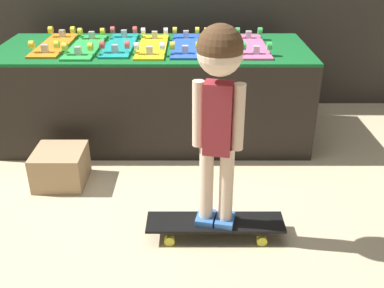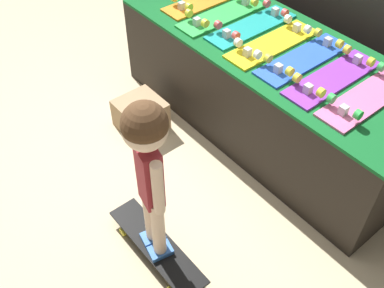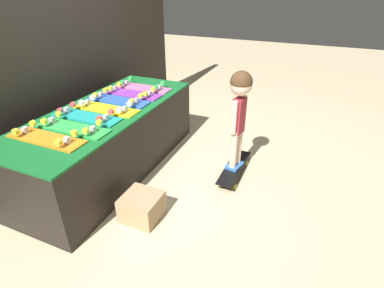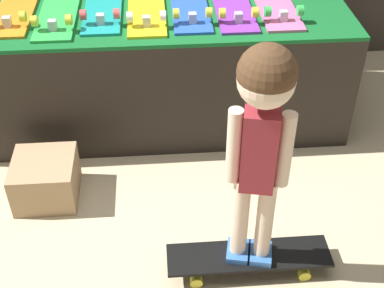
% 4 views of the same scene
% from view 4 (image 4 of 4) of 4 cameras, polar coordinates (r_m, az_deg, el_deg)
% --- Properties ---
extents(ground_plane, '(16.00, 16.00, 0.00)m').
position_cam_4_polar(ground_plane, '(2.81, -4.02, -3.69)').
color(ground_plane, beige).
extents(display_rack, '(2.17, 0.84, 0.67)m').
position_cam_4_polar(display_rack, '(3.12, -4.54, 8.54)').
color(display_rack, black).
rests_on(display_rack, ground_plane).
extents(skateboard_orange_on_rack, '(0.20, 0.67, 0.09)m').
position_cam_4_polar(skateboard_orange_on_rack, '(3.07, -18.28, 13.66)').
color(skateboard_orange_on_rack, orange).
rests_on(skateboard_orange_on_rack, display_rack).
extents(skateboard_green_on_rack, '(0.20, 0.67, 0.09)m').
position_cam_4_polar(skateboard_green_on_rack, '(2.97, -14.05, 13.65)').
color(skateboard_green_on_rack, green).
rests_on(skateboard_green_on_rack, display_rack).
extents(skateboard_teal_on_rack, '(0.20, 0.67, 0.09)m').
position_cam_4_polar(skateboard_teal_on_rack, '(2.99, -9.45, 14.42)').
color(skateboard_teal_on_rack, teal).
rests_on(skateboard_teal_on_rack, display_rack).
extents(skateboard_yellow_on_rack, '(0.20, 0.67, 0.09)m').
position_cam_4_polar(skateboard_yellow_on_rack, '(2.94, -4.89, 14.36)').
color(skateboard_yellow_on_rack, yellow).
rests_on(skateboard_yellow_on_rack, display_rack).
extents(skateboard_blue_on_rack, '(0.20, 0.67, 0.09)m').
position_cam_4_polar(skateboard_blue_on_rack, '(2.97, -0.29, 14.71)').
color(skateboard_blue_on_rack, blue).
rests_on(skateboard_blue_on_rack, display_rack).
extents(skateboard_purple_on_rack, '(0.20, 0.67, 0.09)m').
position_cam_4_polar(skateboard_purple_on_rack, '(2.98, 4.31, 14.70)').
color(skateboard_purple_on_rack, purple).
rests_on(skateboard_purple_on_rack, display_rack).
extents(skateboard_pink_on_rack, '(0.20, 0.67, 0.09)m').
position_cam_4_polar(skateboard_pink_on_rack, '(3.02, 8.78, 14.74)').
color(skateboard_pink_on_rack, pink).
rests_on(skateboard_pink_on_rack, display_rack).
extents(skateboard_on_floor, '(0.70, 0.18, 0.09)m').
position_cam_4_polar(skateboard_on_floor, '(2.36, 6.05, -11.92)').
color(skateboard_on_floor, black).
rests_on(skateboard_on_floor, ground_plane).
extents(child, '(0.24, 0.20, 0.99)m').
position_cam_4_polar(child, '(1.87, 7.48, 2.27)').
color(child, '#3870C6').
rests_on(child, skateboard_on_floor).
extents(storage_box, '(0.30, 0.31, 0.22)m').
position_cam_4_polar(storage_box, '(2.74, -15.34, -3.62)').
color(storage_box, tan).
rests_on(storage_box, ground_plane).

